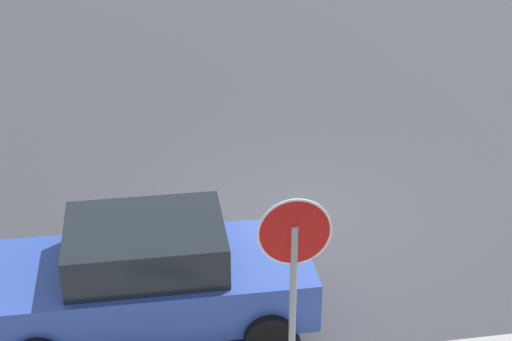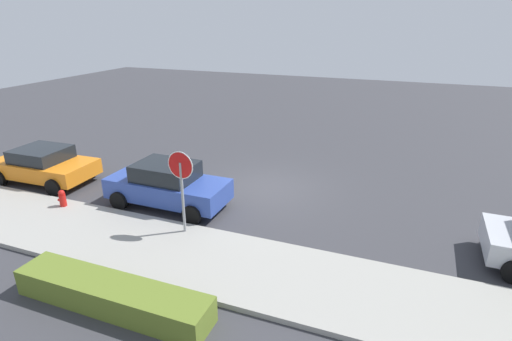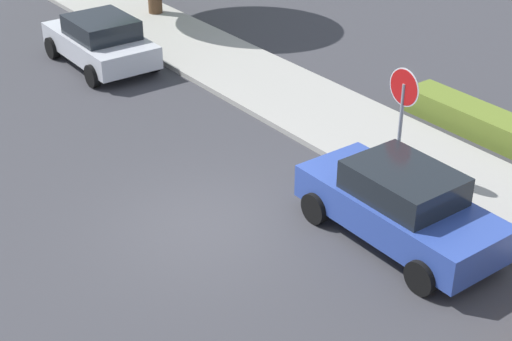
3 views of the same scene
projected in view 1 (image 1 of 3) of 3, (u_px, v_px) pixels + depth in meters
The scene contains 3 objects.
ground_plane at pixel (303, 211), 13.14m from camera, with size 60.00×60.00×0.00m, color #38383D.
stop_sign at pixel (294, 264), 8.49m from camera, with size 0.81×0.08×2.64m.
parked_car_blue at pixel (150, 276), 10.11m from camera, with size 4.14×1.95×1.55m.
Camera 1 is at (2.59, 11.11, 6.60)m, focal length 55.00 mm.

